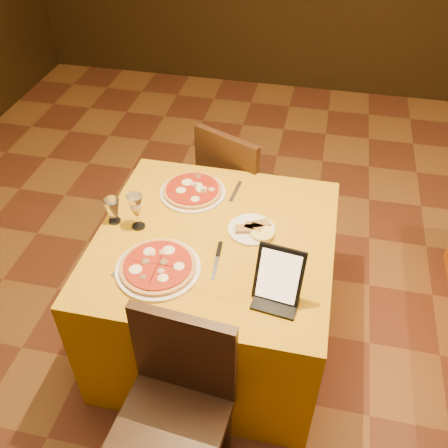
% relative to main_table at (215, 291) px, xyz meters
% --- Properties ---
extents(floor, '(6.00, 7.00, 0.01)m').
position_rel_main_table_xyz_m(floor, '(0.47, -0.31, -0.38)').
color(floor, '#5E2D19').
rests_on(floor, ground).
extents(main_table, '(1.10, 1.10, 0.75)m').
position_rel_main_table_xyz_m(main_table, '(0.00, 0.00, 0.00)').
color(main_table, '#C68B0C').
rests_on(main_table, floor).
extents(chair_main_near, '(0.41, 0.41, 0.91)m').
position_rel_main_table_xyz_m(chair_main_near, '(0.00, -0.79, 0.08)').
color(chair_main_near, black).
rests_on(chair_main_near, floor).
extents(chair_main_far, '(0.54, 0.54, 0.91)m').
position_rel_main_table_xyz_m(chair_main_far, '(0.00, 0.80, 0.08)').
color(chair_main_far, black).
rests_on(chair_main_far, floor).
extents(pizza_near, '(0.37, 0.37, 0.03)m').
position_rel_main_table_xyz_m(pizza_near, '(-0.19, -0.25, 0.39)').
color(pizza_near, white).
rests_on(pizza_near, main_table).
extents(pizza_far, '(0.34, 0.34, 0.03)m').
position_rel_main_table_xyz_m(pizza_far, '(-0.18, 0.30, 0.39)').
color(pizza_far, white).
rests_on(pizza_far, main_table).
extents(cutlet_dish, '(0.22, 0.22, 0.03)m').
position_rel_main_table_xyz_m(cutlet_dish, '(0.16, 0.08, 0.39)').
color(cutlet_dish, white).
rests_on(cutlet_dish, main_table).
extents(wine_glass, '(0.10, 0.10, 0.19)m').
position_rel_main_table_xyz_m(wine_glass, '(-0.37, -0.00, 0.47)').
color(wine_glass, '#D1B777').
rests_on(wine_glass, main_table).
extents(water_glass, '(0.07, 0.07, 0.13)m').
position_rel_main_table_xyz_m(water_glass, '(-0.50, 0.01, 0.44)').
color(water_glass, silver).
rests_on(water_glass, main_table).
extents(tablet, '(0.20, 0.12, 0.23)m').
position_rel_main_table_xyz_m(tablet, '(0.33, -0.28, 0.49)').
color(tablet, black).
rests_on(tablet, main_table).
extents(knife, '(0.03, 0.20, 0.01)m').
position_rel_main_table_xyz_m(knife, '(0.05, -0.16, 0.38)').
color(knife, silver).
rests_on(knife, main_table).
extents(fork_near, '(0.08, 0.17, 0.01)m').
position_rel_main_table_xyz_m(fork_near, '(-0.34, -0.25, 0.38)').
color(fork_near, '#B8B9C0').
rests_on(fork_near, main_table).
extents(fork_far, '(0.04, 0.18, 0.01)m').
position_rel_main_table_xyz_m(fork_far, '(0.03, 0.36, 0.38)').
color(fork_far, '#B8B8BF').
rests_on(fork_far, main_table).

